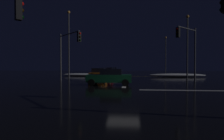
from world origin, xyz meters
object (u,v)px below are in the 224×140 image
sedan_orange (99,74)px  sedan_gray (113,71)px  traffic_signal_ne (188,44)px  streetlamp_right_far (166,52)px  streetlamp_left_near (69,40)px  traffic_signal_nw (68,47)px  streetlamp_right_near (187,42)px  sedan_silver (110,71)px  sedan_red (107,72)px  sedan_green_crossing (110,77)px

sedan_orange → sedan_gray: (0.35, 17.83, 0.00)m
sedan_orange → traffic_signal_ne: 11.37m
streetlamp_right_far → streetlamp_left_near: bearing=-137.6°
sedan_gray → traffic_signal_nw: traffic_signal_nw is taller
sedan_orange → streetlamp_right_near: (12.30, 3.68, 4.48)m
streetlamp_right_far → traffic_signal_nw: bearing=-124.2°
sedan_silver → streetlamp_left_near: 11.28m
sedan_red → traffic_signal_nw: 10.09m
sedan_gray → traffic_signal_ne: 23.10m
traffic_signal_ne → streetlamp_left_near: streetlamp_left_near is taller
sedan_green_crossing → traffic_signal_ne: traffic_signal_ne is taller
sedan_red → sedan_gray: (-0.11, 11.93, 0.00)m
traffic_signal_ne → streetlamp_right_far: 22.40m
sedan_red → traffic_signal_ne: size_ratio=0.69×
sedan_gray → traffic_signal_nw: size_ratio=0.74×
sedan_orange → sedan_green_crossing: 6.67m
sedan_gray → streetlamp_right_near: 19.06m
sedan_silver → sedan_gray: same height
sedan_orange → sedan_silver: size_ratio=1.00×
sedan_gray → streetlamp_right_far: streetlamp_right_far is taller
streetlamp_left_near → streetlamp_right_near: size_ratio=1.12×
sedan_red → streetlamp_left_near: bearing=-158.7°
sedan_red → streetlamp_left_near: 7.92m
sedan_red → sedan_silver: 6.23m
traffic_signal_nw → sedan_silver: bearing=77.4°
sedan_silver → streetlamp_left_near: bearing=-123.1°
sedan_gray → sedan_green_crossing: bearing=-85.8°
traffic_signal_nw → streetlamp_right_near: 16.81m
streetlamp_left_near → sedan_green_crossing: bearing=-53.6°
sedan_red → sedan_green_crossing: (1.67, -12.21, 0.00)m
sedan_silver → sedan_red: bearing=-88.4°
sedan_silver → traffic_signal_ne: size_ratio=0.69×
traffic_signal_nw → streetlamp_right_near: (15.39, 6.64, 1.22)m
sedan_green_crossing → streetlamp_right_far: bearing=68.6°
sedan_gray → streetlamp_right_near: bearing=-49.8°
traffic_signal_ne → streetlamp_right_far: bearing=85.4°
sedan_orange → traffic_signal_nw: 5.38m
sedan_silver → streetlamp_right_near: 15.36m
traffic_signal_ne → streetlamp_right_near: 6.64m
sedan_green_crossing → traffic_signal_ne: 9.78m
sedan_orange → sedan_red: same height
sedan_gray → streetlamp_right_far: bearing=8.8°
sedan_gray → streetlamp_left_near: streetlamp_left_near is taller
sedan_orange → sedan_red: 5.91m
sedan_red → traffic_signal_nw: size_ratio=0.74×
sedan_silver → streetlamp_right_far: streetlamp_right_far is taller
sedan_silver → sedan_green_crossing: (1.85, -18.44, 0.00)m
sedan_orange → traffic_signal_nw: bearing=-136.1°
sedan_orange → streetlamp_right_near: size_ratio=0.47×
sedan_gray → streetlamp_right_near: size_ratio=0.47×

